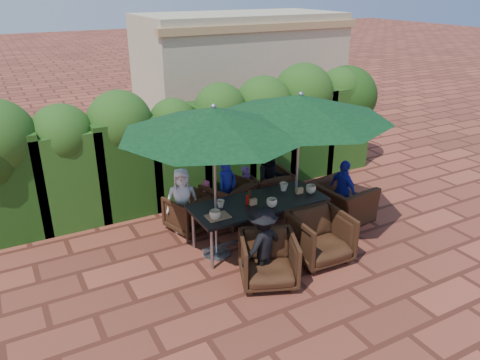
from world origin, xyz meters
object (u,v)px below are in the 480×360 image
chair_far_left (189,211)px  chair_end_right (342,196)px  chair_near_right (320,235)px  chair_far_right (269,188)px  chair_near_left (268,258)px  umbrella_right (300,107)px  chair_far_mid (229,199)px  dining_table (259,206)px  umbrella_left (214,121)px

chair_far_left → chair_end_right: size_ratio=0.70×
chair_near_right → chair_far_left: bearing=129.1°
chair_far_right → chair_near_left: bearing=62.4°
umbrella_right → chair_end_right: 2.06m
chair_far_left → chair_far_mid: size_ratio=0.86×
umbrella_right → chair_end_right: size_ratio=2.90×
dining_table → chair_far_mid: chair_far_mid is taller
chair_far_left → chair_far_right: 1.68m
dining_table → chair_far_mid: size_ratio=2.69×
umbrella_right → chair_far_left: size_ratio=4.12×
dining_table → chair_near_right: size_ratio=2.60×
chair_end_right → chair_far_left: bearing=64.2°
dining_table → chair_far_right: (0.86, 1.05, -0.27)m
umbrella_left → chair_far_mid: (0.73, 0.96, -1.80)m
chair_far_left → umbrella_right: bearing=132.2°
umbrella_left → chair_near_left: 2.10m
umbrella_left → chair_far_right: (1.64, 1.06, -1.81)m
chair_near_right → umbrella_right: bearing=81.5°
chair_far_left → chair_near_right: (1.40, -1.88, 0.07)m
umbrella_left → chair_far_mid: bearing=52.8°
chair_near_left → chair_far_right: bearing=80.3°
chair_near_left → chair_end_right: chair_end_right is taller
umbrella_left → chair_far_left: size_ratio=3.92×
dining_table → chair_near_right: chair_near_right is taller
chair_near_left → chair_end_right: (2.26, 1.08, 0.04)m
chair_far_right → chair_near_left: (-1.30, -2.08, -0.00)m
umbrella_right → dining_table: bearing=-176.6°
chair_end_right → chair_near_right: bearing=121.2°
dining_table → chair_far_mid: 0.99m
umbrella_right → chair_far_left: (-1.58, 0.94, -1.86)m
dining_table → chair_far_right: 1.38m
chair_near_right → chair_end_right: 1.55m
chair_far_mid → chair_near_left: (-0.40, -1.98, -0.01)m
chair_near_left → chair_end_right: 2.50m
umbrella_left → chair_end_right: bearing=1.4°
chair_far_mid → chair_near_right: 1.95m
dining_table → chair_near_left: 1.16m
umbrella_left → chair_far_right: umbrella_left is taller
chair_near_left → chair_far_left: bearing=122.9°
chair_far_mid → chair_far_right: (0.91, 0.10, -0.01)m
chair_far_right → dining_table: bearing=55.2°
umbrella_right → chair_far_mid: size_ratio=3.53×
umbrella_right → chair_far_right: bearing=84.3°
dining_table → chair_end_right: (1.81, 0.05, -0.23)m
chair_end_right → umbrella_left: bearing=85.1°
umbrella_left → umbrella_right: bearing=2.1°
umbrella_left → chair_far_left: bearing=92.5°
umbrella_right → chair_near_right: size_ratio=3.41×
chair_far_mid → chair_near_right: size_ratio=0.96×
chair_far_mid → chair_near_right: chair_near_right is taller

